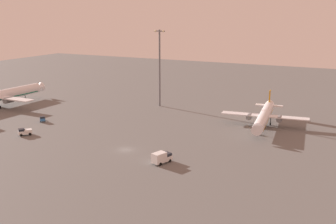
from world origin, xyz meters
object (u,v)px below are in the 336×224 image
airplane_mid_apron (264,116)px  maintenance_van (25,132)px  apron_light_east (160,64)px  catering_truck (162,157)px  pushback_tug (43,119)px

airplane_mid_apron → maintenance_van: airplane_mid_apron is taller
apron_light_east → catering_truck: bearing=-61.9°
pushback_tug → maintenance_van: maintenance_van is taller
pushback_tug → catering_truck: 59.48m
maintenance_van → apron_light_east: size_ratio=0.14×
airplane_mid_apron → catering_truck: 49.45m
maintenance_van → apron_light_east: 61.41m
maintenance_van → apron_light_east: apron_light_east is taller
catering_truck → maintenance_van: bearing=-165.1°
airplane_mid_apron → pushback_tug: bearing=15.5°
catering_truck → airplane_mid_apron: bearing=89.5°
pushback_tug → catering_truck: bearing=119.2°
catering_truck → maintenance_van: (-50.35, 2.27, -0.40)m
maintenance_van → catering_truck: bearing=-142.4°
catering_truck → apron_light_east: bearing=135.6°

